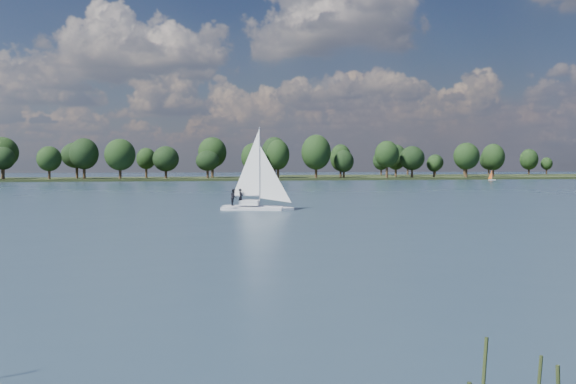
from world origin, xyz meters
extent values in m
plane|color=#233342|center=(0.00, 100.00, 0.00)|extent=(700.00, 700.00, 0.00)
cube|color=black|center=(0.00, 212.00, 0.00)|extent=(660.00, 40.00, 1.50)
cube|color=black|center=(160.00, 260.00, 0.00)|extent=(220.00, 30.00, 1.40)
cube|color=silver|center=(4.52, 51.57, 0.00)|extent=(7.82, 4.67, 0.89)
cube|color=silver|center=(4.52, 51.57, 0.89)|extent=(2.55, 2.04, 0.56)
cylinder|color=silver|center=(4.52, 51.57, 5.06)|extent=(0.13, 0.13, 8.89)
imported|color=black|center=(3.04, 52.00, 1.51)|extent=(0.75, 0.84, 1.92)
imported|color=black|center=(2.16, 51.46, 1.51)|extent=(0.91, 1.07, 1.92)
cube|color=white|center=(112.17, 183.08, 0.00)|extent=(2.65, 1.82, 0.40)
cylinder|color=silver|center=(112.17, 183.08, 1.98)|extent=(0.07, 0.07, 3.53)
camera|label=1|loc=(-7.97, -20.77, 5.11)|focal=40.00mm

